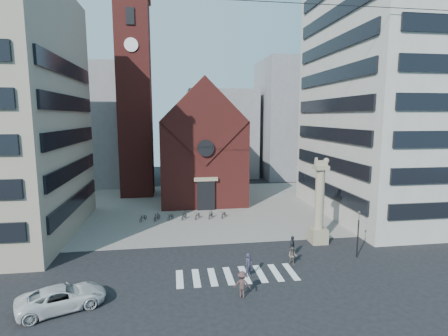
{
  "coord_description": "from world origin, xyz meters",
  "views": [
    {
      "loc": [
        -4.33,
        -29.04,
        12.66
      ],
      "look_at": [
        1.15,
        8.0,
        7.1
      ],
      "focal_mm": 28.0,
      "sensor_mm": 36.0,
      "label": 1
    }
  ],
  "objects_px": {
    "lion_column": "(319,209)",
    "white_car": "(62,298)",
    "pedestrian_1": "(292,256)",
    "pedestrian_2": "(292,246)",
    "traffic_light": "(358,233)",
    "pedestrian_0": "(249,265)",
    "scooter_0": "(143,218)"
  },
  "relations": [
    {
      "from": "traffic_light",
      "to": "white_car",
      "type": "height_order",
      "value": "traffic_light"
    },
    {
      "from": "traffic_light",
      "to": "pedestrian_0",
      "type": "height_order",
      "value": "traffic_light"
    },
    {
      "from": "pedestrian_0",
      "to": "scooter_0",
      "type": "height_order",
      "value": "pedestrian_0"
    },
    {
      "from": "lion_column",
      "to": "white_car",
      "type": "height_order",
      "value": "lion_column"
    },
    {
      "from": "pedestrian_0",
      "to": "pedestrian_1",
      "type": "distance_m",
      "value": 4.52
    },
    {
      "from": "pedestrian_0",
      "to": "lion_column",
      "type": "bearing_deg",
      "value": 4.76
    },
    {
      "from": "lion_column",
      "to": "pedestrian_1",
      "type": "height_order",
      "value": "lion_column"
    },
    {
      "from": "traffic_light",
      "to": "pedestrian_2",
      "type": "distance_m",
      "value": 5.99
    },
    {
      "from": "lion_column",
      "to": "white_car",
      "type": "xyz_separation_m",
      "value": [
        -21.79,
        -9.14,
        -2.69
      ]
    },
    {
      "from": "pedestrian_1",
      "to": "scooter_0",
      "type": "distance_m",
      "value": 20.06
    },
    {
      "from": "lion_column",
      "to": "scooter_0",
      "type": "relative_size",
      "value": 5.22
    },
    {
      "from": "white_car",
      "to": "pedestrian_1",
      "type": "relative_size",
      "value": 3.54
    },
    {
      "from": "lion_column",
      "to": "traffic_light",
      "type": "height_order",
      "value": "lion_column"
    },
    {
      "from": "pedestrian_1",
      "to": "pedestrian_2",
      "type": "distance_m",
      "value": 1.91
    },
    {
      "from": "pedestrian_1",
      "to": "scooter_0",
      "type": "xyz_separation_m",
      "value": [
        -13.7,
        14.65,
        -0.29
      ]
    },
    {
      "from": "pedestrian_1",
      "to": "scooter_0",
      "type": "bearing_deg",
      "value": 163.78
    },
    {
      "from": "pedestrian_2",
      "to": "traffic_light",
      "type": "bearing_deg",
      "value": -82.69
    },
    {
      "from": "lion_column",
      "to": "pedestrian_0",
      "type": "relative_size",
      "value": 4.52
    },
    {
      "from": "pedestrian_2",
      "to": "scooter_0",
      "type": "xyz_separation_m",
      "value": [
        -14.31,
        12.85,
        -0.46
      ]
    },
    {
      "from": "pedestrian_0",
      "to": "traffic_light",
      "type": "bearing_deg",
      "value": -19.26
    },
    {
      "from": "lion_column",
      "to": "white_car",
      "type": "relative_size",
      "value": 1.57
    },
    {
      "from": "scooter_0",
      "to": "white_car",
      "type": "bearing_deg",
      "value": -76.11
    },
    {
      "from": "traffic_light",
      "to": "pedestrian_2",
      "type": "xyz_separation_m",
      "value": [
        -5.73,
        1.1,
        -1.34
      ]
    },
    {
      "from": "pedestrian_1",
      "to": "scooter_0",
      "type": "relative_size",
      "value": 0.94
    },
    {
      "from": "pedestrian_2",
      "to": "scooter_0",
      "type": "relative_size",
      "value": 1.14
    },
    {
      "from": "pedestrian_0",
      "to": "pedestrian_2",
      "type": "relative_size",
      "value": 1.01
    },
    {
      "from": "traffic_light",
      "to": "pedestrian_2",
      "type": "height_order",
      "value": "traffic_light"
    },
    {
      "from": "white_car",
      "to": "pedestrian_0",
      "type": "bearing_deg",
      "value": -100.12
    },
    {
      "from": "lion_column",
      "to": "pedestrian_2",
      "type": "height_order",
      "value": "lion_column"
    },
    {
      "from": "pedestrian_0",
      "to": "scooter_0",
      "type": "bearing_deg",
      "value": 88.36
    },
    {
      "from": "traffic_light",
      "to": "scooter_0",
      "type": "relative_size",
      "value": 2.59
    },
    {
      "from": "pedestrian_2",
      "to": "scooter_0",
      "type": "bearing_deg",
      "value": 66.28
    }
  ]
}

